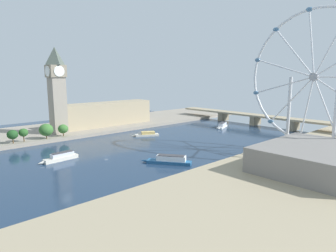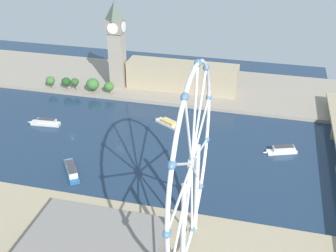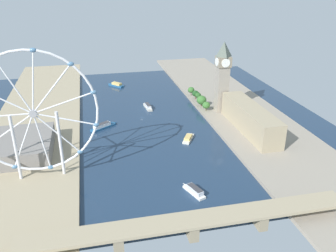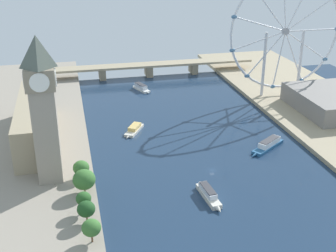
% 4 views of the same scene
% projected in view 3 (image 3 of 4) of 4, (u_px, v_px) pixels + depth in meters
% --- Properties ---
extents(ground_plane, '(396.64, 396.64, 0.00)m').
position_uv_depth(ground_plane, '(142.00, 118.00, 401.50)').
color(ground_plane, '#1E334C').
extents(riverbank_left, '(90.00, 520.00, 3.00)m').
position_uv_depth(riverbank_left, '(236.00, 109.00, 423.77)').
color(riverbank_left, gray).
rests_on(riverbank_left, ground_plane).
extents(riverbank_right, '(90.00, 520.00, 3.00)m').
position_uv_depth(riverbank_right, '(36.00, 125.00, 378.02)').
color(riverbank_right, tan).
rests_on(riverbank_right, ground_plane).
extents(clock_tower, '(15.74, 15.74, 79.37)m').
position_uv_depth(clock_tower, '(222.00, 76.00, 397.40)').
color(clock_tower, gray).
rests_on(clock_tower, riverbank_left).
extents(parliament_block, '(22.00, 101.09, 24.94)m').
position_uv_depth(parliament_block, '(250.00, 119.00, 358.42)').
color(parliament_block, tan).
rests_on(parliament_block, riverbank_left).
extents(tree_row_embankment, '(11.75, 65.87, 13.06)m').
position_uv_depth(tree_row_embankment, '(199.00, 98.00, 432.99)').
color(tree_row_embankment, '#513823').
rests_on(tree_row_embankment, riverbank_left).
extents(ferris_wheel, '(96.39, 3.20, 100.70)m').
position_uv_depth(ferris_wheel, '(33.00, 115.00, 260.92)').
color(ferris_wheel, silver).
rests_on(ferris_wheel, riverbank_right).
extents(riverside_hall, '(54.52, 66.23, 14.24)m').
position_uv_depth(riverside_hall, '(20.00, 146.00, 314.20)').
color(riverside_hall, gray).
rests_on(riverside_hall, riverbank_right).
extents(river_bridge, '(208.64, 16.87, 11.99)m').
position_uv_depth(river_bridge, '(191.00, 223.00, 219.63)').
color(river_bridge, tan).
rests_on(river_bridge, ground_plane).
extents(tour_boat_0, '(7.22, 27.84, 5.62)m').
position_uv_depth(tour_boat_0, '(148.00, 106.00, 428.49)').
color(tour_boat_0, beige).
rests_on(tour_boat_0, ground_plane).
extents(tour_boat_1, '(12.87, 24.84, 5.56)m').
position_uv_depth(tour_boat_1, '(194.00, 191.00, 263.92)').
color(tour_boat_1, white).
rests_on(tour_boat_1, ground_plane).
extents(tour_boat_2, '(16.73, 24.50, 4.30)m').
position_uv_depth(tour_boat_2, '(188.00, 138.00, 348.51)').
color(tour_boat_2, beige).
rests_on(tour_boat_2, ground_plane).
extents(tour_boat_3, '(22.31, 24.31, 5.61)m').
position_uv_depth(tour_boat_3, '(116.00, 85.00, 510.10)').
color(tour_boat_3, '#235684').
rests_on(tour_boat_3, ground_plane).
extents(tour_boat_4, '(30.43, 23.00, 5.84)m').
position_uv_depth(tour_boat_4, '(103.00, 126.00, 373.47)').
color(tour_boat_4, '#235684').
rests_on(tour_boat_4, ground_plane).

